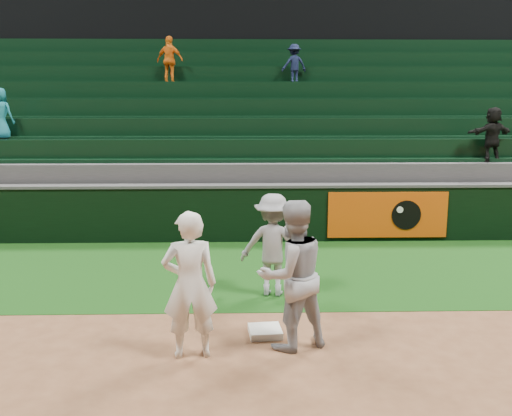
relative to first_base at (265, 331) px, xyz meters
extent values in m
plane|color=brown|center=(-0.14, -0.13, -0.05)|extent=(70.00, 70.00, 0.00)
cube|color=#0F370D|center=(-0.14, 2.87, -0.04)|extent=(36.00, 4.20, 0.01)
cube|color=black|center=(-0.14, 17.32, 5.95)|extent=(40.00, 12.00, 12.00)
cube|color=white|center=(0.00, 0.00, 0.00)|extent=(0.46, 0.46, 0.10)
imported|color=white|center=(-0.93, -0.59, 0.86)|extent=(0.72, 0.53, 1.82)
imported|color=#A3A6AE|center=(0.32, -0.36, 0.90)|extent=(1.13, 1.03, 1.90)
imported|color=gray|center=(0.19, 1.56, 0.78)|extent=(1.15, 0.80, 1.63)
cube|color=black|center=(-0.14, 5.07, 0.55)|extent=(36.00, 0.35, 1.20)
cube|color=#D84C0A|center=(2.86, 4.88, 0.55)|extent=(2.60, 0.05, 1.00)
cylinder|color=black|center=(3.26, 4.85, 0.55)|extent=(0.64, 0.02, 0.64)
cylinder|color=white|center=(3.11, 4.83, 0.67)|extent=(0.14, 0.02, 0.14)
cube|color=#424244|center=(-0.14, 5.07, 1.17)|extent=(36.00, 0.40, 0.06)
cube|color=#39393C|center=(-0.14, 5.80, 0.78)|extent=(36.00, 0.85, 1.65)
cube|color=black|center=(-0.14, 6.05, 1.85)|extent=(36.00, 0.14, 0.50)
cube|color=black|center=(-0.14, 5.88, 1.64)|extent=(36.00, 0.45, 0.08)
cube|color=#39393C|center=(-0.14, 6.65, 1.00)|extent=(36.00, 0.85, 2.10)
cube|color=black|center=(-0.14, 6.90, 2.30)|extent=(36.00, 0.14, 0.50)
cube|color=black|center=(-0.14, 6.73, 2.09)|extent=(36.00, 0.45, 0.08)
cube|color=#39393C|center=(-0.14, 7.50, 1.23)|extent=(36.00, 0.85, 2.55)
cube|color=black|center=(-0.14, 7.75, 2.75)|extent=(36.00, 0.14, 0.50)
cube|color=black|center=(-0.14, 7.58, 2.54)|extent=(36.00, 0.45, 0.08)
cube|color=#39393C|center=(-0.14, 8.35, 1.45)|extent=(36.00, 0.85, 3.00)
cube|color=black|center=(-0.14, 8.60, 3.20)|extent=(36.00, 0.14, 0.50)
cube|color=black|center=(-0.14, 8.43, 2.99)|extent=(36.00, 0.45, 0.08)
cube|color=#39393C|center=(-0.14, 9.20, 1.68)|extent=(36.00, 0.85, 3.45)
cube|color=black|center=(-0.14, 9.45, 3.65)|extent=(36.00, 0.14, 0.50)
cube|color=black|center=(-0.14, 9.28, 3.44)|extent=(36.00, 0.45, 0.08)
cube|color=#39393C|center=(-0.14, 10.05, 1.90)|extent=(36.00, 0.85, 3.90)
cube|color=black|center=(-0.14, 10.30, 4.10)|extent=(36.00, 0.14, 0.50)
cube|color=black|center=(-0.14, 10.13, 3.89)|extent=(36.00, 0.45, 0.08)
cube|color=#39393C|center=(-0.14, 10.90, 2.13)|extent=(36.00, 0.85, 4.35)
cube|color=black|center=(-0.14, 11.15, 4.55)|extent=(36.00, 0.14, 0.50)
cube|color=black|center=(-0.14, 10.98, 4.34)|extent=(36.00, 0.45, 0.08)
imported|color=#177083|center=(-5.98, 6.61, 2.67)|extent=(0.66, 0.49, 1.23)
imported|color=orange|center=(-2.27, 9.16, 4.05)|extent=(0.82, 0.54, 1.30)
imported|color=black|center=(5.41, 5.76, 2.23)|extent=(1.21, 0.70, 1.25)
imported|color=#0F1634|center=(1.18, 9.16, 3.95)|extent=(0.79, 0.59, 1.09)
camera|label=1|loc=(-0.31, -7.13, 3.09)|focal=40.00mm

